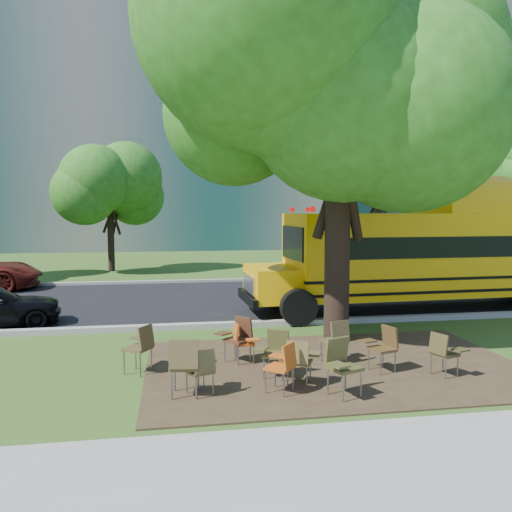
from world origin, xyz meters
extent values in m
plane|color=#34561B|center=(0.00, 0.00, 0.00)|extent=(160.00, 160.00, 0.00)
cube|color=gray|center=(0.00, -5.00, 0.02)|extent=(60.00, 4.00, 0.04)
cube|color=#382819|center=(1.00, -0.50, 0.01)|extent=(7.00, 4.50, 0.03)
cube|color=black|center=(0.00, 7.00, 0.02)|extent=(80.00, 8.00, 0.04)
cube|color=gray|center=(0.00, 3.00, 0.07)|extent=(80.00, 0.25, 0.14)
cube|color=gray|center=(0.00, 11.10, 0.07)|extent=(80.00, 0.25, 0.14)
cube|color=slate|center=(-8.00, 36.00, 11.00)|extent=(38.00, 16.00, 22.00)
cube|color=slate|center=(24.00, 38.00, 12.50)|extent=(30.00, 16.00, 25.00)
cylinder|color=black|center=(-5.00, 16.00, 1.75)|extent=(0.32, 0.32, 3.50)
sphere|color=#2A5914|center=(-5.00, 16.00, 4.22)|extent=(4.80, 4.80, 4.80)
cylinder|color=black|center=(8.00, 14.00, 2.10)|extent=(0.38, 0.38, 4.20)
sphere|color=#2A5914|center=(8.00, 14.00, 5.04)|extent=(5.60, 5.60, 5.60)
cylinder|color=black|center=(1.63, 1.31, 2.16)|extent=(0.56, 0.56, 4.31)
sphere|color=#2A5914|center=(1.63, 1.31, 5.39)|extent=(7.20, 7.20, 7.20)
cube|color=#FFB508|center=(6.55, 4.32, 1.70)|extent=(10.60, 2.85, 2.34)
cube|color=black|center=(6.84, 4.33, 1.96)|extent=(10.03, 2.86, 0.57)
cube|color=#FFB508|center=(0.70, 4.06, 0.96)|extent=(1.33, 2.15, 0.91)
cube|color=black|center=(6.55, 4.32, 1.10)|extent=(10.62, 2.88, 0.08)
cube|color=black|center=(6.55, 4.32, 0.75)|extent=(10.62, 2.88, 0.08)
cylinder|color=black|center=(1.16, 2.88, 0.48)|extent=(0.97, 0.33, 0.96)
cylinder|color=black|center=(1.06, 5.27, 0.48)|extent=(0.97, 0.33, 0.96)
cube|color=brown|center=(-1.59, -1.60, 0.40)|extent=(0.50, 0.49, 0.04)
cube|color=brown|center=(-1.52, -1.75, 0.60)|extent=(0.36, 0.23, 0.36)
cube|color=brown|center=(-1.44, -1.40, 0.51)|extent=(0.29, 0.31, 0.03)
cylinder|color=slate|center=(-1.79, -1.53, 0.20)|extent=(0.02, 0.02, 0.40)
cylinder|color=slate|center=(-1.38, -1.68, 0.20)|extent=(0.02, 0.02, 0.40)
cube|color=#4D4121|center=(-1.81, -1.60, 0.50)|extent=(0.52, 0.50, 0.06)
cube|color=#4D4121|center=(-1.84, -1.80, 0.74)|extent=(0.45, 0.16, 0.45)
cube|color=#4D4121|center=(-1.53, -1.48, 0.63)|extent=(0.28, 0.34, 0.03)
cylinder|color=slate|center=(-1.97, -1.39, 0.25)|extent=(0.03, 0.03, 0.50)
cylinder|color=slate|center=(-1.65, -1.81, 0.25)|extent=(0.03, 0.03, 0.50)
cube|color=#BA4E13|center=(-0.32, -1.71, 0.43)|extent=(0.55, 0.56, 0.05)
cube|color=#BA4E13|center=(-0.19, -1.82, 0.64)|extent=(0.31, 0.36, 0.39)
cube|color=#BA4E13|center=(-0.28, -1.45, 0.55)|extent=(0.34, 0.33, 0.03)
cylinder|color=slate|center=(-0.55, -1.74, 0.22)|extent=(0.02, 0.02, 0.43)
cylinder|color=slate|center=(-0.09, -1.69, 0.22)|extent=(0.02, 0.02, 0.43)
cube|color=#47441E|center=(-0.24, -1.01, 0.44)|extent=(0.54, 0.53, 0.05)
cube|color=#47441E|center=(-0.16, -0.85, 0.65)|extent=(0.39, 0.26, 0.39)
cube|color=#47441E|center=(-0.51, -1.03, 0.55)|extent=(0.31, 0.34, 0.03)
cylinder|color=slate|center=(-0.17, -1.23, 0.22)|extent=(0.02, 0.02, 0.44)
cylinder|color=slate|center=(-0.31, -0.79, 0.22)|extent=(0.02, 0.02, 0.44)
cube|color=brown|center=(0.08, -1.42, 0.42)|extent=(0.52, 0.51, 0.05)
cube|color=brown|center=(0.00, -1.57, 0.63)|extent=(0.37, 0.25, 0.38)
cube|color=brown|center=(0.34, -1.40, 0.53)|extent=(0.30, 0.33, 0.03)
cylinder|color=slate|center=(0.00, -1.21, 0.21)|extent=(0.02, 0.02, 0.42)
cylinder|color=slate|center=(0.15, -1.63, 0.21)|extent=(0.02, 0.02, 0.42)
cube|color=#49451F|center=(0.64, -2.05, 0.48)|extent=(0.57, 0.56, 0.05)
cube|color=#49451F|center=(0.57, -1.87, 0.72)|extent=(0.43, 0.25, 0.43)
cube|color=#49451F|center=(0.46, -2.28, 0.61)|extent=(0.33, 0.36, 0.03)
cylinder|color=slate|center=(0.88, -2.15, 0.24)|extent=(0.03, 0.03, 0.48)
cylinder|color=slate|center=(0.41, -1.95, 0.24)|extent=(0.03, 0.03, 0.48)
cube|color=#4A351A|center=(1.72, -0.99, 0.44)|extent=(0.49, 0.50, 0.05)
cube|color=#4A351A|center=(1.89, -0.94, 0.65)|extent=(0.20, 0.40, 0.39)
cube|color=#4A351A|center=(1.53, -0.80, 0.55)|extent=(0.32, 0.28, 0.03)
cylinder|color=slate|center=(1.61, -1.19, 0.22)|extent=(0.02, 0.02, 0.44)
cylinder|color=slate|center=(1.84, -0.78, 0.22)|extent=(0.02, 0.02, 0.44)
cube|color=#41391C|center=(2.72, -1.38, 0.41)|extent=(0.48, 0.49, 0.05)
cube|color=#41391C|center=(2.57, -1.44, 0.62)|extent=(0.21, 0.38, 0.37)
cube|color=#41391C|center=(2.92, -1.54, 0.52)|extent=(0.31, 0.28, 0.03)
cylinder|color=slate|center=(2.82, -1.18, 0.21)|extent=(0.02, 0.02, 0.41)
cylinder|color=slate|center=(2.63, -1.58, 0.21)|extent=(0.02, 0.02, 0.41)
cube|color=#4F4222|center=(-2.63, -0.29, 0.46)|extent=(0.57, 0.58, 0.05)
cube|color=#4F4222|center=(-2.47, -0.38, 0.68)|extent=(0.30, 0.40, 0.41)
cube|color=#4F4222|center=(-2.62, 0.00, 0.58)|extent=(0.36, 0.34, 0.03)
cylinder|color=slate|center=(-2.87, -0.34, 0.23)|extent=(0.02, 0.02, 0.46)
cylinder|color=slate|center=(-2.39, -0.23, 0.23)|extent=(0.02, 0.02, 0.46)
cube|color=#452918|center=(-0.78, 0.00, 0.46)|extent=(0.59, 0.59, 0.05)
cube|color=#452918|center=(-0.64, 0.12, 0.68)|extent=(0.34, 0.37, 0.41)
cube|color=#452918|center=(-1.05, 0.09, 0.58)|extent=(0.36, 0.36, 0.03)
cylinder|color=slate|center=(-0.80, -0.24, 0.23)|extent=(0.02, 0.02, 0.46)
cylinder|color=slate|center=(-0.77, 0.24, 0.23)|extent=(0.02, 0.02, 0.46)
cube|color=#C25414|center=(-0.66, -0.02, 0.40)|extent=(0.37, 0.39, 0.04)
cube|color=#C25414|center=(-0.82, -0.03, 0.60)|extent=(0.10, 0.36, 0.36)
cube|color=#C25414|center=(-0.52, -0.23, 0.51)|extent=(0.26, 0.21, 0.03)
cylinder|color=slate|center=(-0.51, 0.14, 0.20)|extent=(0.02, 0.02, 0.40)
cylinder|color=slate|center=(-0.80, -0.18, 0.20)|extent=(0.02, 0.02, 0.40)
cube|color=brown|center=(1.04, -0.33, 0.45)|extent=(0.53, 0.52, 0.05)
cube|color=brown|center=(1.10, -0.50, 0.67)|extent=(0.41, 0.22, 0.40)
cube|color=brown|center=(1.22, -0.12, 0.57)|extent=(0.30, 0.34, 0.03)
cylinder|color=slate|center=(0.82, -0.23, 0.23)|extent=(0.02, 0.02, 0.45)
cylinder|color=slate|center=(1.26, -0.43, 0.23)|extent=(0.02, 0.02, 0.45)
camera|label=1|loc=(-1.96, -9.31, 2.91)|focal=35.00mm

